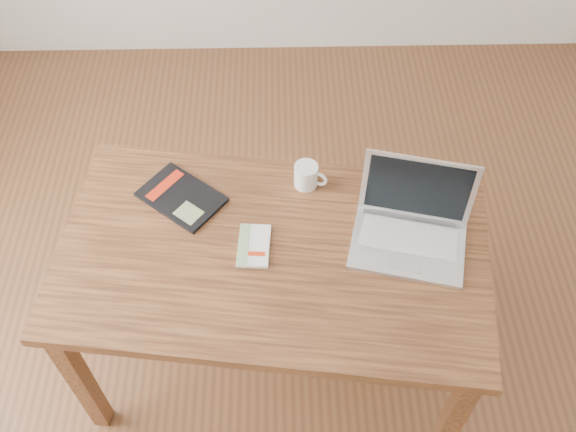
{
  "coord_description": "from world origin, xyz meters",
  "views": [
    {
      "loc": [
        -0.01,
        -1.15,
        2.41
      ],
      "look_at": [
        0.02,
        0.06,
        0.85
      ],
      "focal_mm": 40.0,
      "sensor_mm": 36.0,
      "label": 1
    }
  ],
  "objects_px": {
    "coffee_mug": "(307,175)",
    "black_guidebook": "(181,197)",
    "desk": "(273,266)",
    "white_guidebook": "(254,246)",
    "laptop": "(411,225)"
  },
  "relations": [
    {
      "from": "white_guidebook",
      "to": "black_guidebook",
      "type": "distance_m",
      "value": 0.32
    },
    {
      "from": "desk",
      "to": "laptop",
      "type": "xyz_separation_m",
      "value": [
        0.44,
        0.05,
        0.14
      ]
    },
    {
      "from": "desk",
      "to": "black_guidebook",
      "type": "distance_m",
      "value": 0.39
    },
    {
      "from": "white_guidebook",
      "to": "coffee_mug",
      "type": "bearing_deg",
      "value": 59.61
    },
    {
      "from": "black_guidebook",
      "to": "coffee_mug",
      "type": "bearing_deg",
      "value": -44.15
    },
    {
      "from": "desk",
      "to": "white_guidebook",
      "type": "relative_size",
      "value": 8.56
    },
    {
      "from": "laptop",
      "to": "black_guidebook",
      "type": "bearing_deg",
      "value": -179.15
    },
    {
      "from": "laptop",
      "to": "coffee_mug",
      "type": "distance_m",
      "value": 0.39
    },
    {
      "from": "black_guidebook",
      "to": "desk",
      "type": "bearing_deg",
      "value": -87.43
    },
    {
      "from": "black_guidebook",
      "to": "coffee_mug",
      "type": "height_order",
      "value": "coffee_mug"
    },
    {
      "from": "black_guidebook",
      "to": "laptop",
      "type": "xyz_separation_m",
      "value": [
        0.74,
        -0.17,
        0.05
      ]
    },
    {
      "from": "white_guidebook",
      "to": "black_guidebook",
      "type": "xyz_separation_m",
      "value": [
        -0.24,
        0.21,
        0.0
      ]
    },
    {
      "from": "white_guidebook",
      "to": "laptop",
      "type": "bearing_deg",
      "value": 8.1
    },
    {
      "from": "black_guidebook",
      "to": "laptop",
      "type": "distance_m",
      "value": 0.76
    },
    {
      "from": "coffee_mug",
      "to": "black_guidebook",
      "type": "bearing_deg",
      "value": -150.32
    }
  ]
}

